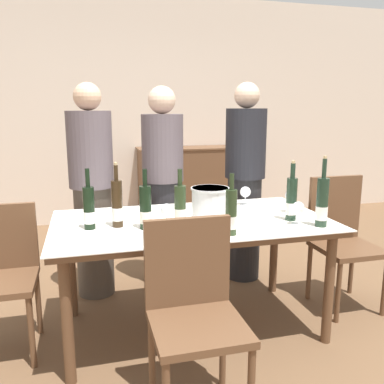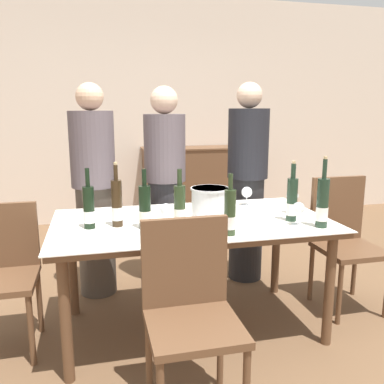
{
  "view_description": "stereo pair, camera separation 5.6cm",
  "coord_description": "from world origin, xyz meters",
  "px_view_note": "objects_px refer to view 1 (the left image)",
  "views": [
    {
      "loc": [
        -0.63,
        -2.39,
        1.43
      ],
      "look_at": [
        0.0,
        0.0,
        0.92
      ],
      "focal_mm": 38.0,
      "sensor_mm": 36.0,
      "label": 1
    },
    {
      "loc": [
        -0.58,
        -2.4,
        1.43
      ],
      "look_at": [
        0.0,
        0.0,
        0.92
      ],
      "focal_mm": 38.0,
      "sensor_mm": 36.0,
      "label": 2
    }
  ],
  "objects_px": {
    "chair_left_end": "(0,268)",
    "person_host": "(92,192)",
    "chair_near_front": "(193,304)",
    "wine_glass_2": "(167,211)",
    "dining_table": "(192,231)",
    "wine_bottle_4": "(180,206)",
    "person_guest_right": "(245,183)",
    "sideboard_cabinet": "(192,184)",
    "wine_bottle_1": "(291,200)",
    "ice_bucket": "(210,204)",
    "wine_bottle_0": "(231,213)",
    "wine_bottle_2": "(89,209)",
    "wine_bottle_3": "(117,205)",
    "wine_glass_0": "(291,196)",
    "wine_glass_1": "(245,193)",
    "chair_right_end": "(341,233)",
    "wine_bottle_5": "(322,203)",
    "person_guest_left": "(163,188)",
    "wine_glass_3": "(298,209)",
    "wine_bottle_6": "(145,208)"
  },
  "relations": [
    {
      "from": "chair_left_end",
      "to": "person_host",
      "type": "bearing_deg",
      "value": 48.09
    },
    {
      "from": "chair_near_front",
      "to": "wine_glass_2",
      "type": "bearing_deg",
      "value": 90.72
    },
    {
      "from": "dining_table",
      "to": "wine_bottle_4",
      "type": "bearing_deg",
      "value": -137.95
    },
    {
      "from": "person_guest_right",
      "to": "wine_glass_2",
      "type": "bearing_deg",
      "value": -134.92
    },
    {
      "from": "sideboard_cabinet",
      "to": "wine_bottle_1",
      "type": "distance_m",
      "value": 2.77
    },
    {
      "from": "person_guest_right",
      "to": "ice_bucket",
      "type": "bearing_deg",
      "value": -124.73
    },
    {
      "from": "wine_bottle_0",
      "to": "wine_bottle_2",
      "type": "height_order",
      "value": "wine_bottle_2"
    },
    {
      "from": "wine_bottle_4",
      "to": "ice_bucket",
      "type": "bearing_deg",
      "value": 1.16
    },
    {
      "from": "chair_left_end",
      "to": "sideboard_cabinet",
      "type": "bearing_deg",
      "value": 53.74
    },
    {
      "from": "sideboard_cabinet",
      "to": "wine_bottle_3",
      "type": "distance_m",
      "value": 2.87
    },
    {
      "from": "wine_glass_0",
      "to": "wine_glass_1",
      "type": "relative_size",
      "value": 1.15
    },
    {
      "from": "wine_bottle_4",
      "to": "chair_right_end",
      "type": "xyz_separation_m",
      "value": [
        1.25,
        0.18,
        -0.32
      ]
    },
    {
      "from": "wine_glass_1",
      "to": "chair_left_end",
      "type": "distance_m",
      "value": 1.68
    },
    {
      "from": "wine_glass_0",
      "to": "chair_left_end",
      "type": "relative_size",
      "value": 0.18
    },
    {
      "from": "wine_bottle_5",
      "to": "person_guest_left",
      "type": "height_order",
      "value": "person_guest_left"
    },
    {
      "from": "sideboard_cabinet",
      "to": "person_guest_left",
      "type": "xyz_separation_m",
      "value": [
        -0.71,
        -1.8,
        0.33
      ]
    },
    {
      "from": "dining_table",
      "to": "wine_bottle_3",
      "type": "distance_m",
      "value": 0.51
    },
    {
      "from": "wine_glass_3",
      "to": "person_guest_left",
      "type": "relative_size",
      "value": 0.09
    },
    {
      "from": "sideboard_cabinet",
      "to": "wine_bottle_0",
      "type": "bearing_deg",
      "value": -100.53
    },
    {
      "from": "wine_glass_2",
      "to": "person_guest_left",
      "type": "bearing_deg",
      "value": 80.61
    },
    {
      "from": "ice_bucket",
      "to": "wine_glass_2",
      "type": "bearing_deg",
      "value": -172.31
    },
    {
      "from": "wine_glass_1",
      "to": "chair_right_end",
      "type": "relative_size",
      "value": 0.14
    },
    {
      "from": "wine_glass_3",
      "to": "wine_glass_0",
      "type": "bearing_deg",
      "value": 69.79
    },
    {
      "from": "wine_bottle_1",
      "to": "wine_glass_0",
      "type": "relative_size",
      "value": 2.41
    },
    {
      "from": "wine_bottle_6",
      "to": "person_guest_left",
      "type": "height_order",
      "value": "person_guest_left"
    },
    {
      "from": "wine_bottle_3",
      "to": "person_guest_left",
      "type": "xyz_separation_m",
      "value": [
        0.43,
        0.81,
        -0.07
      ]
    },
    {
      "from": "wine_bottle_5",
      "to": "wine_bottle_6",
      "type": "distance_m",
      "value": 1.04
    },
    {
      "from": "wine_bottle_0",
      "to": "wine_bottle_5",
      "type": "distance_m",
      "value": 0.58
    },
    {
      "from": "dining_table",
      "to": "chair_near_front",
      "type": "distance_m",
      "value": 0.74
    },
    {
      "from": "chair_near_front",
      "to": "wine_glass_1",
      "type": "bearing_deg",
      "value": 56.67
    },
    {
      "from": "wine_bottle_6",
      "to": "wine_glass_3",
      "type": "relative_size",
      "value": 2.49
    },
    {
      "from": "chair_left_end",
      "to": "wine_glass_2",
      "type": "bearing_deg",
      "value": -11.79
    },
    {
      "from": "person_guest_left",
      "to": "wine_bottle_3",
      "type": "bearing_deg",
      "value": -117.83
    },
    {
      "from": "person_guest_left",
      "to": "person_guest_right",
      "type": "relative_size",
      "value": 0.98
    },
    {
      "from": "wine_bottle_5",
      "to": "person_host",
      "type": "relative_size",
      "value": 0.26
    },
    {
      "from": "wine_glass_0",
      "to": "wine_bottle_1",
      "type": "bearing_deg",
      "value": -117.99
    },
    {
      "from": "wine_bottle_1",
      "to": "wine_glass_1",
      "type": "xyz_separation_m",
      "value": [
        -0.12,
        0.46,
        -0.04
      ]
    },
    {
      "from": "dining_table",
      "to": "person_guest_right",
      "type": "height_order",
      "value": "person_guest_right"
    },
    {
      "from": "wine_glass_0",
      "to": "wine_glass_2",
      "type": "xyz_separation_m",
      "value": [
        -0.88,
        -0.14,
        -0.01
      ]
    },
    {
      "from": "wine_bottle_0",
      "to": "wine_bottle_4",
      "type": "bearing_deg",
      "value": 131.33
    },
    {
      "from": "wine_bottle_5",
      "to": "chair_near_front",
      "type": "height_order",
      "value": "wine_bottle_5"
    },
    {
      "from": "wine_bottle_2",
      "to": "chair_near_front",
      "type": "distance_m",
      "value": 0.87
    },
    {
      "from": "wine_glass_3",
      "to": "chair_right_end",
      "type": "xyz_separation_m",
      "value": [
        0.56,
        0.35,
        -0.3
      ]
    },
    {
      "from": "dining_table",
      "to": "wine_bottle_1",
      "type": "relative_size",
      "value": 4.57
    },
    {
      "from": "chair_near_front",
      "to": "wine_bottle_5",
      "type": "bearing_deg",
      "value": 22.74
    },
    {
      "from": "wine_glass_1",
      "to": "person_guest_left",
      "type": "relative_size",
      "value": 0.08
    },
    {
      "from": "wine_bottle_3",
      "to": "wine_bottle_4",
      "type": "distance_m",
      "value": 0.37
    },
    {
      "from": "wine_glass_1",
      "to": "wine_glass_3",
      "type": "relative_size",
      "value": 0.96
    },
    {
      "from": "wine_bottle_3",
      "to": "wine_bottle_5",
      "type": "xyz_separation_m",
      "value": [
        1.17,
        -0.3,
        0.01
      ]
    },
    {
      "from": "wine_glass_3",
      "to": "chair_left_end",
      "type": "distance_m",
      "value": 1.81
    }
  ]
}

